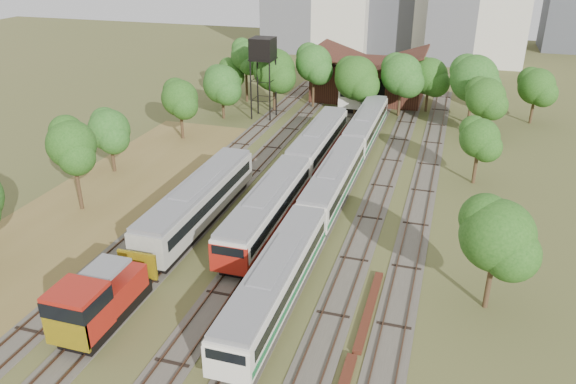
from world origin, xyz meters
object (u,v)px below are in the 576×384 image
(shunter_locomotive, at_px, (96,302))
(railcar_green_set, at_px, (334,181))
(water_tower, at_px, (263,51))
(railcar_red_set, at_px, (296,171))

(shunter_locomotive, bearing_deg, railcar_green_set, 66.61)
(shunter_locomotive, relative_size, water_tower, 0.76)
(railcar_red_set, height_order, water_tower, water_tower)
(shunter_locomotive, bearing_deg, water_tower, 96.14)
(railcar_red_set, distance_m, shunter_locomotive, 24.99)
(railcar_green_set, bearing_deg, railcar_red_set, 164.04)
(railcar_green_set, xyz_separation_m, shunter_locomotive, (-10.00, -23.12, 0.10))
(water_tower, bearing_deg, railcar_red_set, -63.21)
(railcar_red_set, height_order, railcar_green_set, railcar_red_set)
(railcar_red_set, height_order, shunter_locomotive, shunter_locomotive)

